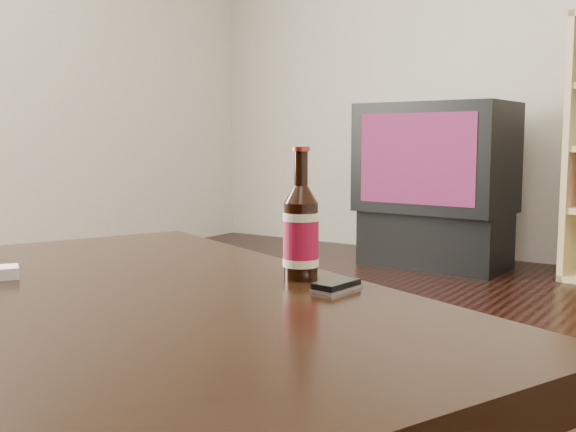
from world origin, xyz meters
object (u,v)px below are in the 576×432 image
Objects in this scene: coffee_table at (133,329)px; beer_bottle at (301,233)px; phone at (336,286)px; tv_stand at (434,239)px; tv at (436,158)px.

beer_bottle is at bearing 54.39° from coffee_table.
beer_bottle reaches higher than phone.
tv_stand is 0.50m from tv.
beer_bottle is 0.14m from phone.
coffee_table is at bearing -125.61° from beer_bottle.
tv is (-0.00, -0.00, 0.50)m from tv_stand.
tv_stand is 3.04m from phone.
tv_stand is 0.55× the size of coffee_table.
tv is at bearing 114.34° from phone.
phone is (0.29, 0.21, 0.08)m from coffee_table.
phone is at bearing 36.22° from coffee_table.
coffee_table is at bearing -75.03° from tv.
tv is at bearing 102.47° from coffee_table.
beer_bottle reaches higher than tv_stand.
tv is 3.52× the size of beer_bottle.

